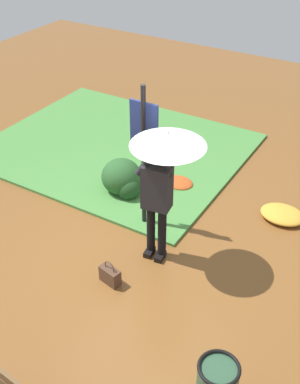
{
  "coord_description": "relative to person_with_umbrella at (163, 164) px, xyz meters",
  "views": [
    {
      "loc": [
        2.78,
        -4.42,
        4.73
      ],
      "look_at": [
        -0.09,
        0.36,
        0.85
      ],
      "focal_mm": 45.04,
      "sensor_mm": 36.0,
      "label": 1
    }
  ],
  "objects": [
    {
      "name": "ground_plane",
      "position": [
        -0.26,
        -0.11,
        -1.55
      ],
      "size": [
        18.0,
        18.0,
        0.0
      ],
      "primitive_type": "plane",
      "color": "brown"
    },
    {
      "name": "grass_verge",
      "position": [
        -2.34,
        2.26,
        -1.53
      ],
      "size": [
        4.8,
        4.0,
        0.05
      ],
      "color": "#47843D",
      "rests_on": "ground_plane"
    },
    {
      "name": "person_with_umbrella",
      "position": [
        0.0,
        0.0,
        0.0
      ],
      "size": [
        0.96,
        0.96,
        2.04
      ],
      "color": "black",
      "rests_on": "ground_plane"
    },
    {
      "name": "info_sign_post",
      "position": [
        -0.61,
        0.53,
        -0.11
      ],
      "size": [
        0.44,
        0.07,
        2.3
      ],
      "color": "black",
      "rests_on": "ground_plane"
    },
    {
      "name": "handbag",
      "position": [
        -0.33,
        -0.81,
        -1.42
      ],
      "size": [
        0.32,
        0.2,
        0.37
      ],
      "color": "#4C3323",
      "rests_on": "ground_plane"
    },
    {
      "name": "shrub_cluster",
      "position": [
        -1.36,
        1.05,
        -1.27
      ],
      "size": [
        0.74,
        0.68,
        0.61
      ],
      "color": "#285628",
      "rests_on": "ground_plane"
    },
    {
      "name": "leaf_pile_near_person",
      "position": [
        -0.65,
        1.73,
        -1.49
      ],
      "size": [
        0.53,
        0.43,
        0.12
      ],
      "color": "#B74C1E",
      "rests_on": "ground_plane"
    },
    {
      "name": "leaf_pile_by_bench",
      "position": [
        1.21,
        1.76,
        -1.47
      ],
      "size": [
        0.7,
        0.56,
        0.15
      ],
      "color": "gold",
      "rests_on": "ground_plane"
    }
  ]
}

